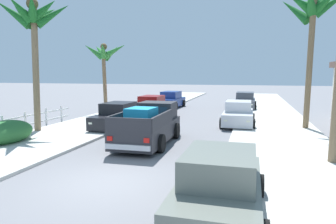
{
  "coord_description": "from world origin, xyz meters",
  "views": [
    {
      "loc": [
        4.12,
        -8.11,
        3.24
      ],
      "look_at": [
        -0.19,
        7.59,
        1.2
      ],
      "focal_mm": 32.97,
      "sensor_mm": 36.0,
      "label": 1
    }
  ],
  "objects_px": {
    "car_left_far": "(152,106)",
    "car_right_far": "(220,187)",
    "palm_tree_right_fore": "(312,13)",
    "palm_tree_left_fore": "(105,55)",
    "car_left_near": "(118,116)",
    "car_right_near": "(238,114)",
    "hedge_bush": "(6,132)",
    "pickup_truck": "(149,126)",
    "car_left_mid": "(171,100)",
    "palm_tree_left_mid": "(34,21)",
    "car_right_mid": "(245,101)"
  },
  "relations": [
    {
      "from": "car_left_far",
      "to": "car_right_far",
      "type": "bearing_deg",
      "value": -66.66
    },
    {
      "from": "car_left_far",
      "to": "palm_tree_right_fore",
      "type": "distance_m",
      "value": 12.52
    },
    {
      "from": "car_right_far",
      "to": "palm_tree_left_fore",
      "type": "xyz_separation_m",
      "value": [
        -10.97,
        16.31,
        4.0
      ]
    },
    {
      "from": "car_left_near",
      "to": "car_right_near",
      "type": "bearing_deg",
      "value": 23.33
    },
    {
      "from": "car_right_far",
      "to": "palm_tree_right_fore",
      "type": "distance_m",
      "value": 13.83
    },
    {
      "from": "car_right_near",
      "to": "hedge_bush",
      "type": "bearing_deg",
      "value": -141.19
    },
    {
      "from": "car_left_near",
      "to": "car_right_near",
      "type": "relative_size",
      "value": 1.0
    },
    {
      "from": "car_right_far",
      "to": "palm_tree_left_fore",
      "type": "relative_size",
      "value": 0.74
    },
    {
      "from": "palm_tree_right_fore",
      "to": "car_right_far",
      "type": "bearing_deg",
      "value": -106.79
    },
    {
      "from": "car_right_far",
      "to": "palm_tree_right_fore",
      "type": "relative_size",
      "value": 0.55
    },
    {
      "from": "pickup_truck",
      "to": "car_right_far",
      "type": "distance_m",
      "value": 7.76
    },
    {
      "from": "palm_tree_right_fore",
      "to": "car_left_mid",
      "type": "bearing_deg",
      "value": 137.53
    },
    {
      "from": "pickup_truck",
      "to": "palm_tree_left_mid",
      "type": "relative_size",
      "value": 0.72
    },
    {
      "from": "car_right_mid",
      "to": "palm_tree_right_fore",
      "type": "height_order",
      "value": "palm_tree_right_fore"
    },
    {
      "from": "car_left_mid",
      "to": "car_right_mid",
      "type": "bearing_deg",
      "value": 6.38
    },
    {
      "from": "car_right_mid",
      "to": "palm_tree_right_fore",
      "type": "xyz_separation_m",
      "value": [
        3.62,
        -10.36,
        5.8
      ]
    },
    {
      "from": "car_left_mid",
      "to": "palm_tree_right_fore",
      "type": "bearing_deg",
      "value": -42.47
    },
    {
      "from": "car_left_far",
      "to": "palm_tree_left_fore",
      "type": "height_order",
      "value": "palm_tree_left_fore"
    },
    {
      "from": "car_left_near",
      "to": "car_right_mid",
      "type": "relative_size",
      "value": 1.0
    },
    {
      "from": "hedge_bush",
      "to": "palm_tree_right_fore",
      "type": "bearing_deg",
      "value": 27.78
    },
    {
      "from": "car_left_far",
      "to": "palm_tree_left_fore",
      "type": "bearing_deg",
      "value": 172.84
    },
    {
      "from": "car_right_near",
      "to": "car_left_near",
      "type": "bearing_deg",
      "value": -156.67
    },
    {
      "from": "car_right_near",
      "to": "palm_tree_left_mid",
      "type": "height_order",
      "value": "palm_tree_left_mid"
    },
    {
      "from": "car_left_far",
      "to": "palm_tree_right_fore",
      "type": "bearing_deg",
      "value": -19.87
    },
    {
      "from": "car_left_far",
      "to": "hedge_bush",
      "type": "xyz_separation_m",
      "value": [
        -3.41,
        -11.07,
        -0.16
      ]
    },
    {
      "from": "car_left_far",
      "to": "palm_tree_left_mid",
      "type": "xyz_separation_m",
      "value": [
        -3.92,
        -8.14,
        5.32
      ]
    },
    {
      "from": "car_right_far",
      "to": "palm_tree_left_mid",
      "type": "distance_m",
      "value": 14.22
    },
    {
      "from": "pickup_truck",
      "to": "car_left_far",
      "type": "bearing_deg",
      "value": 107.44
    },
    {
      "from": "car_left_near",
      "to": "palm_tree_right_fore",
      "type": "xyz_separation_m",
      "value": [
        10.6,
        2.14,
        5.8
      ]
    },
    {
      "from": "palm_tree_right_fore",
      "to": "car_right_mid",
      "type": "bearing_deg",
      "value": 109.28
    },
    {
      "from": "palm_tree_left_fore",
      "to": "car_left_mid",
      "type": "bearing_deg",
      "value": 52.09
    },
    {
      "from": "car_right_mid",
      "to": "palm_tree_right_fore",
      "type": "distance_m",
      "value": 12.41
    },
    {
      "from": "car_left_near",
      "to": "car_right_mid",
      "type": "bearing_deg",
      "value": 60.83
    },
    {
      "from": "palm_tree_left_mid",
      "to": "car_right_far",
      "type": "bearing_deg",
      "value": -35.48
    },
    {
      "from": "car_left_near",
      "to": "hedge_bush",
      "type": "distance_m",
      "value": 6.1
    },
    {
      "from": "palm_tree_left_mid",
      "to": "car_right_mid",
      "type": "bearing_deg",
      "value": 53.88
    },
    {
      "from": "car_left_near",
      "to": "palm_tree_right_fore",
      "type": "relative_size",
      "value": 0.55
    },
    {
      "from": "palm_tree_left_fore",
      "to": "car_right_mid",
      "type": "bearing_deg",
      "value": 28.9
    },
    {
      "from": "car_right_mid",
      "to": "hedge_bush",
      "type": "distance_m",
      "value": 20.4
    },
    {
      "from": "palm_tree_left_fore",
      "to": "palm_tree_left_mid",
      "type": "height_order",
      "value": "palm_tree_left_mid"
    },
    {
      "from": "car_right_near",
      "to": "hedge_bush",
      "type": "distance_m",
      "value": 12.9
    },
    {
      "from": "car_left_mid",
      "to": "palm_tree_left_fore",
      "type": "height_order",
      "value": "palm_tree_left_fore"
    },
    {
      "from": "car_right_near",
      "to": "palm_tree_left_mid",
      "type": "bearing_deg",
      "value": -153.99
    },
    {
      "from": "pickup_truck",
      "to": "car_right_near",
      "type": "relative_size",
      "value": 1.23
    },
    {
      "from": "car_left_mid",
      "to": "palm_tree_left_mid",
      "type": "height_order",
      "value": "palm_tree_left_mid"
    },
    {
      "from": "pickup_truck",
      "to": "palm_tree_right_fore",
      "type": "relative_size",
      "value": 0.68
    },
    {
      "from": "pickup_truck",
      "to": "palm_tree_left_fore",
      "type": "xyz_separation_m",
      "value": [
        -7.02,
        9.63,
        3.89
      ]
    },
    {
      "from": "car_left_near",
      "to": "palm_tree_left_fore",
      "type": "height_order",
      "value": "palm_tree_left_fore"
    },
    {
      "from": "palm_tree_right_fore",
      "to": "hedge_bush",
      "type": "relative_size",
      "value": 2.76
    },
    {
      "from": "car_right_near",
      "to": "palm_tree_left_mid",
      "type": "relative_size",
      "value": 0.59
    }
  ]
}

